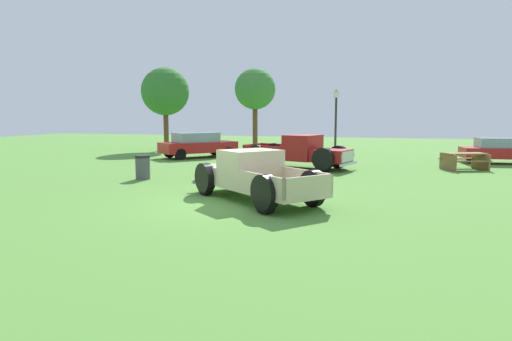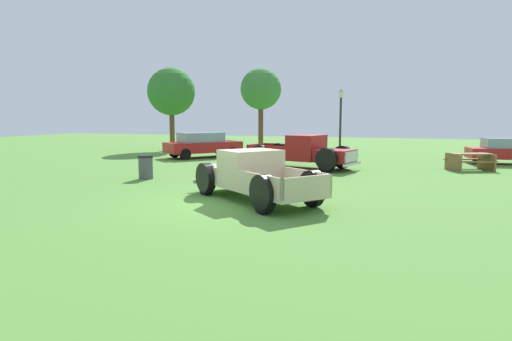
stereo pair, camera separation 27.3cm
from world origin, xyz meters
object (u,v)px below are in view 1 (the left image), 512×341
Objects in this scene: sedan_distant_a at (198,144)px; oak_tree_east at (255,90)px; sedan_distant_b at (502,150)px; picnic_table at (464,159)px; lamp_post_near at (336,124)px; pickup_truck_foreground at (249,176)px; trash_can at (143,167)px; pickup_truck_behind_left at (304,153)px; oak_tree_west at (165,92)px.

sedan_distant_a is 0.78× the size of oak_tree_east.
sedan_distant_a reaches higher than sedan_distant_b.
lamp_post_near is at bearing 164.22° from picnic_table.
pickup_truck_foreground is 1.17× the size of sedan_distant_b.
pickup_truck_foreground is 5.97m from trash_can.
pickup_truck_foreground is at bearing -126.24° from picnic_table.
picnic_table is (14.34, -1.77, -0.29)m from sedan_distant_a.
oak_tree_east reaches higher than sedan_distant_b.
picnic_table is at bearing -15.78° from lamp_post_near.
sedan_distant_b is 8.71m from lamp_post_near.
pickup_truck_behind_left is 3.87m from lamp_post_near.
oak_tree_east is (-5.66, 18.62, 3.66)m from pickup_truck_foreground.
oak_tree_east is at bearing 106.91° from pickup_truck_foreground.
pickup_truck_behind_left is 7.65m from trash_can.
pickup_truck_foreground is 0.88× the size of pickup_truck_behind_left.
trash_can is (-6.39, -8.95, -1.55)m from lamp_post_near.
pickup_truck_behind_left is at bearing -34.83° from oak_tree_west.
pickup_truck_behind_left is 1.42× the size of lamp_post_near.
lamp_post_near is at bearing -20.07° from oak_tree_west.
lamp_post_near reaches higher than pickup_truck_foreground.
sedan_distant_b is at bearing 54.53° from pickup_truck_foreground.
pickup_truck_foreground is 11.79m from lamp_post_near.
lamp_post_near reaches higher than sedan_distant_b.
picnic_table is 16.06m from oak_tree_east.
sedan_distant_a reaches higher than pickup_truck_foreground.
lamp_post_near is (1.07, 11.66, 1.32)m from pickup_truck_foreground.
trash_can is at bearing 152.99° from pickup_truck_foreground.
sedan_distant_b is at bearing 11.30° from lamp_post_near.
pickup_truck_behind_left is at bearing -61.38° from oak_tree_east.
sedan_distant_b is 0.70× the size of oak_tree_west.
pickup_truck_behind_left is at bearing 89.66° from pickup_truck_foreground.
trash_can is (-12.58, -7.20, -0.01)m from picnic_table.
oak_tree_west reaches higher than lamp_post_near.
sedan_distant_a is at bearing 179.88° from lamp_post_near.
trash_can reaches higher than picnic_table.
sedan_distant_a is at bearing 172.98° from picnic_table.
pickup_truck_behind_left is 7.43m from picnic_table.
pickup_truck_behind_left is 12.46m from oak_tree_east.
sedan_distant_b is 0.71× the size of oak_tree_east.
oak_tree_east is (-12.93, 8.71, 3.88)m from picnic_table.
pickup_truck_foreground is at bearing -90.34° from pickup_truck_behind_left.
pickup_truck_behind_left reaches higher than sedan_distant_a.
pickup_truck_foreground is at bearing -54.39° from oak_tree_west.
sedan_distant_b is at bearing 28.75° from pickup_truck_behind_left.
sedan_distant_a reaches higher than picnic_table.
sedan_distant_b is at bearing 5.74° from sedan_distant_a.
oak_tree_east is (-15.17, 5.27, 3.67)m from sedan_distant_b.
picnic_table is at bearing -18.69° from oak_tree_west.
oak_tree_west is (-4.62, 4.65, 3.41)m from sedan_distant_a.
lamp_post_near is (8.15, -0.02, 1.25)m from sedan_distant_a.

